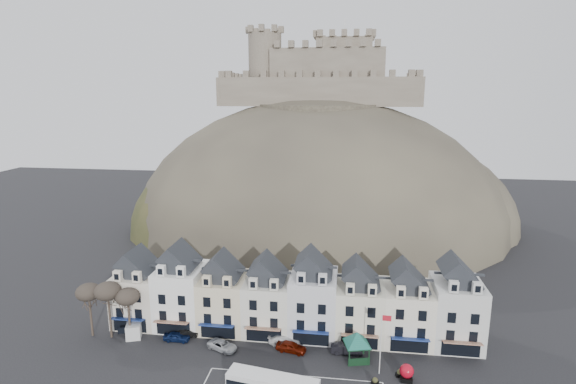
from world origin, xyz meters
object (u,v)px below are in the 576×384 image
(car_maroon, at_px, (291,347))
(car_black, at_px, (188,333))
(flagpole, at_px, (382,339))
(white_van, at_px, (135,327))
(car_navy, at_px, (177,337))
(bus_shelter, at_px, (357,338))
(car_silver, at_px, (222,346))
(car_charcoal, at_px, (347,349))
(red_buoy, at_px, (407,372))
(car_white, at_px, (284,340))

(car_maroon, bearing_deg, car_black, 95.59)
(flagpole, bearing_deg, white_van, 171.83)
(car_navy, bearing_deg, bus_shelter, -93.60)
(bus_shelter, bearing_deg, car_silver, 166.23)
(car_navy, distance_m, car_maroon, 16.86)
(white_van, bearing_deg, bus_shelter, -22.41)
(flagpole, height_order, white_van, flagpole)
(bus_shelter, bearing_deg, car_navy, 163.35)
(car_black, distance_m, car_maroon, 15.69)
(car_charcoal, bearing_deg, bus_shelter, -137.48)
(bus_shelter, relative_size, car_silver, 1.46)
(car_black, xyz_separation_m, car_silver, (5.95, -2.50, 0.00))
(red_buoy, bearing_deg, bus_shelter, 149.73)
(white_van, distance_m, car_charcoal, 31.48)
(white_van, bearing_deg, car_navy, -27.86)
(car_white, bearing_deg, car_navy, 95.13)
(red_buoy, distance_m, white_van, 39.42)
(flagpole, distance_m, car_maroon, 13.10)
(flagpole, distance_m, car_navy, 29.39)
(car_white, bearing_deg, white_van, 90.74)
(red_buoy, height_order, white_van, red_buoy)
(car_black, bearing_deg, car_charcoal, -117.07)
(car_maroon, bearing_deg, car_navy, 100.12)
(bus_shelter, height_order, car_navy, bus_shelter)
(bus_shelter, distance_m, white_van, 32.96)
(bus_shelter, height_order, car_maroon, bus_shelter)
(car_maroon, bearing_deg, car_charcoal, -73.88)
(flagpole, xyz_separation_m, car_navy, (-28.82, 3.94, -4.18))
(car_white, xyz_separation_m, car_charcoal, (8.85, -1.14, 0.05))
(car_navy, distance_m, car_charcoal, 24.50)
(car_white, relative_size, car_charcoal, 1.05)
(flagpole, height_order, car_white, flagpole)
(flagpole, height_order, car_maroon, flagpole)
(car_black, distance_m, car_white, 14.40)
(car_maroon, bearing_deg, bus_shelter, -83.16)
(red_buoy, xyz_separation_m, white_van, (-38.95, 6.09, -0.03))
(flagpole, bearing_deg, car_silver, 173.04)
(car_charcoal, bearing_deg, flagpole, -134.80)
(car_silver, bearing_deg, car_navy, 103.50)
(car_navy, bearing_deg, car_white, -86.34)
(bus_shelter, xyz_separation_m, car_white, (-10.18, 2.50, -2.53))
(white_van, xyz_separation_m, car_white, (22.61, 0.00, -0.41))
(red_buoy, height_order, car_navy, red_buoy)
(car_black, height_order, car_maroon, car_maroon)
(red_buoy, height_order, car_black, red_buoy)
(car_navy, xyz_separation_m, car_charcoal, (24.50, 0.06, 0.07))
(bus_shelter, xyz_separation_m, car_charcoal, (-1.34, 1.36, -2.48))
(white_van, distance_m, car_silver, 14.39)
(flagpole, relative_size, car_white, 1.83)
(car_black, xyz_separation_m, car_charcoal, (23.25, -1.14, 0.11))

